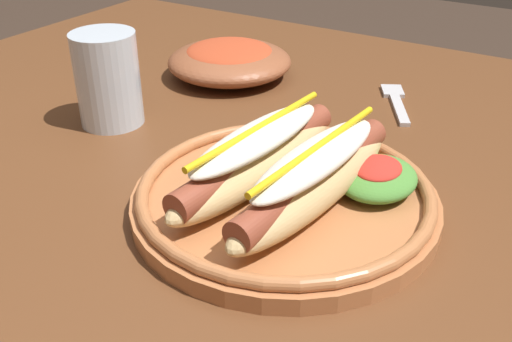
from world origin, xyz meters
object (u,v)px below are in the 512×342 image
hot_dog_plate (289,184)px  water_cup (108,79)px  fork (396,101)px  side_bowl (230,60)px

hot_dog_plate → water_cup: 0.27m
fork → water_cup: bearing=102.9°
fork → side_bowl: 0.23m
fork → side_bowl: side_bowl is taller
hot_dog_plate → fork: size_ratio=2.37×
fork → water_cup: size_ratio=1.08×
side_bowl → fork: bearing=-81.5°
side_bowl → hot_dog_plate: bearing=-137.1°
water_cup → hot_dog_plate: bearing=-101.2°
fork → side_bowl: size_ratio=0.68×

